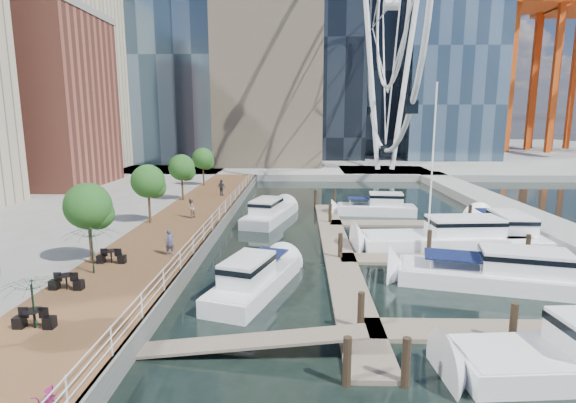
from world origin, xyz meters
The scene contains 19 objects.
ground centered at (0.00, 0.00, 0.00)m, with size 520.00×520.00×0.00m, color black.
boardwalk centered at (-9.00, 15.00, 0.50)m, with size 6.00×60.00×1.00m, color brown.
seawall centered at (-6.00, 15.00, 0.50)m, with size 0.25×60.00×1.00m, color #595954.
land_far centered at (0.00, 102.00, 0.50)m, with size 200.00×114.00×1.00m, color gray.
breakwater centered at (20.00, 20.00, 0.50)m, with size 4.00×60.00×1.00m, color gray.
pier centered at (14.00, 52.00, 0.50)m, with size 14.00×12.00×1.00m, color gray.
railing centered at (-6.10, 15.00, 1.52)m, with size 0.10×60.00×1.05m, color white, non-canonical shape.
floating_docks centered at (7.97, 9.98, 0.49)m, with size 16.00×34.00×2.60m.
ferris_wheel centered at (14.00, 52.00, 25.92)m, with size 5.80×45.60×47.80m.
port_cranes centered at (67.67, 95.67, 20.00)m, with size 40.00×52.00×38.00m.
street_trees centered at (-11.40, 14.00, 4.29)m, with size 2.60×42.60×4.60m.
cafe_tables centered at (-10.40, -2.00, 1.37)m, with size 2.50×13.70×0.74m.
yacht_foreground centered at (11.25, 3.60, 0.00)m, with size 3.11×11.60×2.15m, color white, non-canonical shape.
bicycle centered at (-6.50, -9.33, 1.48)m, with size 0.63×1.82×0.95m, color #831350.
pedestrian_near centered at (-7.41, 5.64, 1.78)m, with size 0.57×0.37×1.56m, color #44445B.
pedestrian_mid centered at (-8.59, 15.80, 1.84)m, with size 0.81×0.63×1.68m, color gray.
pedestrian_far centered at (-7.92, 26.73, 1.86)m, with size 1.01×0.42×1.72m, color #333940.
moored_yachts centered at (9.37, 10.84, 0.00)m, with size 22.59×31.23×11.50m.
cafe_seating centered at (-10.64, -3.89, 2.21)m, with size 4.23×16.27×2.56m.
Camera 1 is at (0.35, -20.12, 9.08)m, focal length 28.00 mm.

